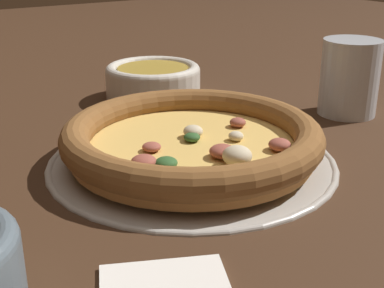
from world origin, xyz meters
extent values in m
plane|color=#3D2616|center=(0.00, 0.00, 0.00)|extent=(3.00, 3.00, 0.00)
cylinder|color=#B7B2A8|center=(0.00, 0.00, 0.00)|extent=(0.32, 0.32, 0.00)
torus|color=#B7B2A8|center=(0.00, 0.00, 0.00)|extent=(0.33, 0.33, 0.01)
cylinder|color=#BC7F42|center=(0.00, 0.00, 0.02)|extent=(0.27, 0.27, 0.01)
torus|color=brown|center=(0.00, 0.00, 0.03)|extent=(0.30, 0.30, 0.03)
cylinder|color=#A32D19|center=(0.00, 0.00, 0.02)|extent=(0.24, 0.24, 0.00)
cylinder|color=#E5B75B|center=(0.00, 0.00, 0.02)|extent=(0.23, 0.23, 0.00)
ellipsoid|color=#2D5628|center=(0.00, 0.00, 0.03)|extent=(0.02, 0.02, 0.01)
ellipsoid|color=beige|center=(0.03, 0.04, 0.03)|extent=(0.02, 0.02, 0.01)
ellipsoid|color=#994C3D|center=(0.03, -0.08, 0.03)|extent=(0.04, 0.04, 0.01)
ellipsoid|color=#994C3D|center=(0.00, -0.05, 0.03)|extent=(0.02, 0.02, 0.01)
ellipsoid|color=#994C3D|center=(0.08, 0.06, 0.03)|extent=(0.03, 0.03, 0.01)
ellipsoid|color=beige|center=(-0.01, 0.01, 0.03)|extent=(0.03, 0.03, 0.01)
ellipsoid|color=#2D5628|center=(0.05, -0.06, 0.03)|extent=(0.03, 0.03, 0.01)
ellipsoid|color=#994C3D|center=(-0.01, 0.07, 0.03)|extent=(0.03, 0.03, 0.01)
ellipsoid|color=#994C3D|center=(0.06, 0.00, 0.03)|extent=(0.04, 0.04, 0.01)
ellipsoid|color=beige|center=(0.08, 0.00, 0.04)|extent=(0.04, 0.04, 0.02)
ellipsoid|color=#2D5628|center=(0.00, 0.00, 0.03)|extent=(0.03, 0.03, 0.01)
cylinder|color=silver|center=(-0.25, 0.09, 0.02)|extent=(0.15, 0.15, 0.05)
torus|color=silver|center=(-0.25, 0.09, 0.05)|extent=(0.15, 0.15, 0.02)
cylinder|color=olive|center=(-0.25, 0.09, 0.05)|extent=(0.11, 0.11, 0.00)
cylinder|color=silver|center=(-0.02, 0.29, 0.05)|extent=(0.08, 0.08, 0.11)
camera|label=1|loc=(0.47, -0.31, 0.24)|focal=50.00mm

